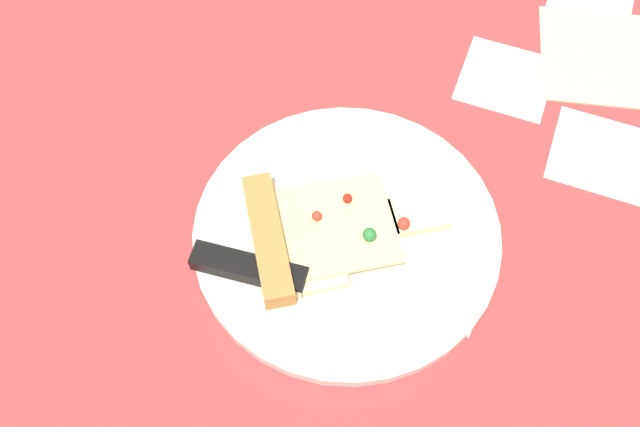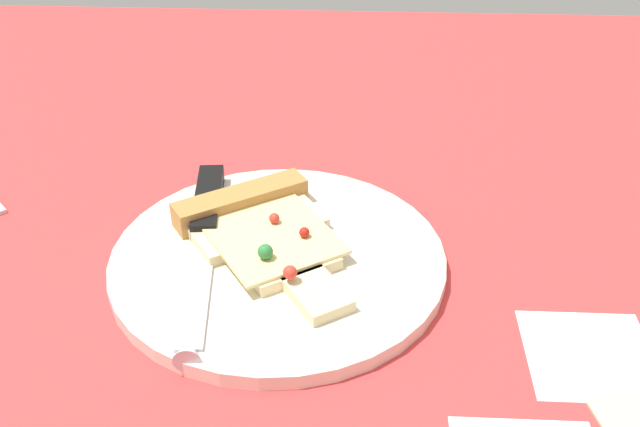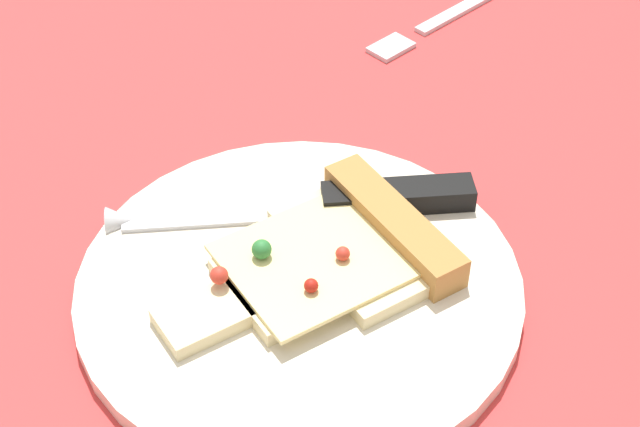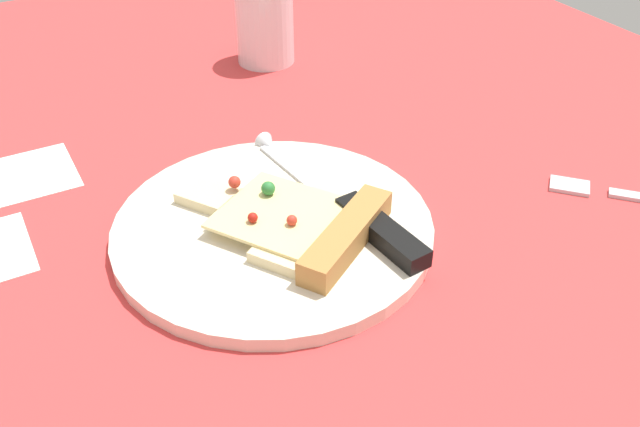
% 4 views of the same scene
% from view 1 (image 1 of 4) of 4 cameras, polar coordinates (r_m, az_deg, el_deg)
% --- Properties ---
extents(ground_plane, '(1.36, 1.36, 0.03)m').
position_cam_1_polar(ground_plane, '(0.65, 7.20, -0.79)').
color(ground_plane, '#D13838').
rests_on(ground_plane, ground).
extents(plate, '(0.27, 0.27, 0.01)m').
position_cam_1_polar(plate, '(0.62, 2.20, -1.64)').
color(plate, silver).
rests_on(plate, ground_plane).
extents(pizza_slice, '(0.19, 0.16, 0.03)m').
position_cam_1_polar(pizza_slice, '(0.60, -0.14, -1.48)').
color(pizza_slice, beige).
rests_on(pizza_slice, plate).
extents(knife, '(0.24, 0.04, 0.02)m').
position_cam_1_polar(knife, '(0.59, -1.56, -5.67)').
color(knife, silver).
rests_on(knife, plate).
extents(napkin, '(0.16, 0.16, 0.00)m').
position_cam_1_polar(napkin, '(0.80, 22.26, 11.83)').
color(napkin, beige).
rests_on(napkin, ground_plane).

